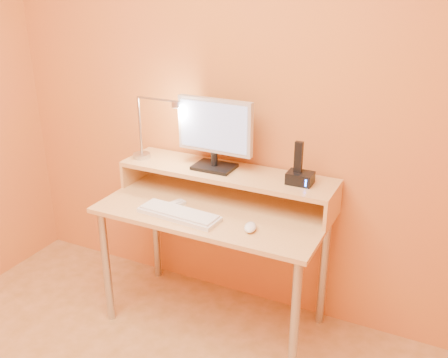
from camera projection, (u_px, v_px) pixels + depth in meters
The scene contains 25 objects.
wall_back at pixel (240, 96), 2.68m from camera, with size 3.00×0.04×2.50m, color orange.
desk_leg_fl at pixel (106, 267), 2.77m from camera, with size 0.04×0.04×0.69m, color #AEAEB3.
desk_leg_fr at pixel (295, 323), 2.33m from camera, with size 0.04×0.04×0.69m, color #AEAEB3.
desk_leg_bl at pixel (156, 229), 3.19m from camera, with size 0.04×0.04×0.69m, color #AEAEB3.
desk_leg_br at pixel (324, 270), 2.74m from camera, with size 0.04×0.04×0.69m, color #AEAEB3.
desk_lower at pixel (214, 210), 2.62m from camera, with size 1.20×0.60×0.03m, color tan.
shelf_riser_left at pixel (137, 169), 2.95m from camera, with size 0.02×0.30×0.14m, color tan.
shelf_riser_right at pixel (333, 207), 2.47m from camera, with size 0.02×0.30×0.14m, color tan.
desk_shelf at pixel (226, 173), 2.68m from camera, with size 1.20×0.30×0.03m, color tan.
monitor_foot at pixel (214, 167), 2.70m from camera, with size 0.22×0.16×0.02m, color black.
monitor_neck at pixel (214, 159), 2.69m from camera, with size 0.04×0.04×0.07m, color black.
monitor_panel at pixel (215, 126), 2.63m from camera, with size 0.43×0.04×0.29m, color #BCBCC1.
monitor_back at pixel (217, 125), 2.65m from camera, with size 0.39×0.01×0.25m, color black.
monitor_screen at pixel (213, 127), 2.61m from camera, with size 0.39×0.00×0.25m, color #8C9FD7.
lamp_base at pixel (142, 156), 2.86m from camera, with size 0.10×0.10×0.03m, color #AEAEB3.
lamp_post at pixel (140, 126), 2.79m from camera, with size 0.01×0.01×0.33m, color #AEAEB3.
lamp_arm at pixel (156, 99), 2.68m from camera, with size 0.01×0.01×0.24m, color #AEAEB3.
lamp_head at pixel (175, 104), 2.64m from camera, with size 0.04×0.04×0.03m, color #AEAEB3.
lamp_bulb at pixel (176, 107), 2.65m from camera, with size 0.03×0.03×0.00m, color #FFEAC6.
phone_dock at pixel (300, 178), 2.50m from camera, with size 0.13×0.10×0.06m, color black.
phone_handset at pixel (299, 157), 2.46m from camera, with size 0.04×0.03×0.16m, color black.
phone_led at pixel (306, 183), 2.44m from camera, with size 0.01×0.00×0.04m, color #2A73FF.
keyboard at pixel (179, 215), 2.52m from camera, with size 0.44×0.14×0.02m, color silver.
mouse at pixel (250, 227), 2.38m from camera, with size 0.06×0.10×0.03m, color silver.
remote_control at pixel (170, 206), 2.61m from camera, with size 0.05×0.19×0.02m, color silver.
Camera 1 is at (1.08, -0.92, 1.86)m, focal length 39.82 mm.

